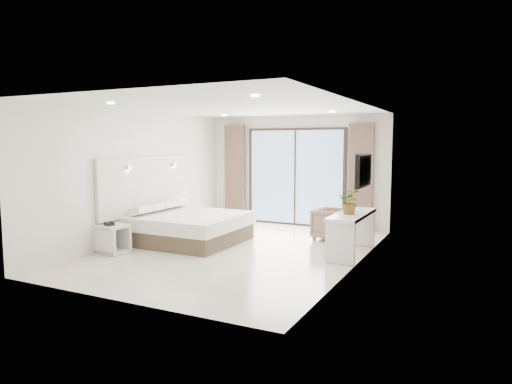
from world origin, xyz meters
TOP-DOWN VIEW (x-y plane):
  - ground at (0.00, 0.00)m, footprint 6.20×6.20m
  - room_shell at (-0.20, 0.79)m, footprint 4.62×6.22m
  - bed at (-1.26, 0.25)m, footprint 2.10×2.00m
  - nightstand at (-2.02, -1.14)m, footprint 0.64×0.55m
  - phone at (-2.01, -1.20)m, footprint 0.22×0.20m
  - console_desk at (2.04, 0.70)m, footprint 0.53×1.69m
  - plant at (2.04, 0.57)m, footprint 0.45×0.49m
  - armchair at (1.34, 1.80)m, footprint 0.69×0.73m

SIDE VIEW (x-z plane):
  - ground at x=0.00m, z-range 0.00..0.00m
  - nightstand at x=-2.02m, z-range 0.00..0.52m
  - bed at x=-1.26m, z-range -0.05..0.67m
  - armchair at x=1.34m, z-range 0.00..0.73m
  - phone at x=-2.01m, z-range 0.53..0.59m
  - console_desk at x=2.04m, z-range 0.18..0.95m
  - plant at x=2.04m, z-range 0.77..1.12m
  - room_shell at x=-0.20m, z-range 0.22..2.94m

